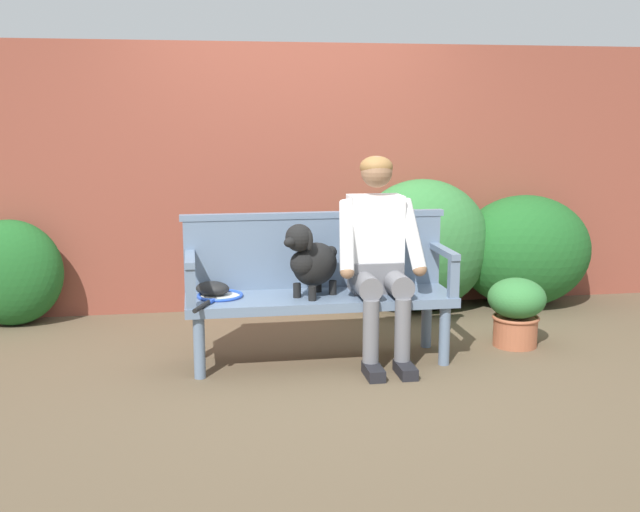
% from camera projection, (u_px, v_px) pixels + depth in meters
% --- Properties ---
extents(ground_plane, '(40.00, 40.00, 0.00)m').
position_uv_depth(ground_plane, '(320.00, 361.00, 4.98)').
color(ground_plane, brown).
extents(brick_garden_fence, '(8.00, 0.30, 2.11)m').
position_uv_depth(brick_garden_fence, '(289.00, 177.00, 6.30)').
color(brick_garden_fence, brown).
rests_on(brick_garden_fence, ground).
extents(hedge_bush_far_left, '(1.11, 0.80, 1.06)m').
position_uv_depth(hedge_bush_far_left, '(421.00, 245.00, 6.17)').
color(hedge_bush_far_left, '#337538').
rests_on(hedge_bush_far_left, ground).
extents(hedge_bush_far_right, '(0.76, 0.48, 0.80)m').
position_uv_depth(hedge_bush_far_right, '(11.00, 273.00, 5.75)').
color(hedge_bush_far_right, '#1E5B23').
rests_on(hedge_bush_far_right, ground).
extents(hedge_bush_mid_right, '(1.11, 0.83, 0.92)m').
position_uv_depth(hedge_bush_mid_right, '(524.00, 251.00, 6.33)').
color(hedge_bush_mid_right, '#1E5B23').
rests_on(hedge_bush_mid_right, ground).
extents(garden_bench, '(1.70, 0.50, 0.44)m').
position_uv_depth(garden_bench, '(320.00, 304.00, 4.91)').
color(garden_bench, slate).
rests_on(garden_bench, ground).
extents(bench_backrest, '(1.74, 0.06, 0.50)m').
position_uv_depth(bench_backrest, '(314.00, 249.00, 5.06)').
color(bench_backrest, slate).
rests_on(bench_backrest, garden_bench).
extents(bench_armrest_left_end, '(0.06, 0.50, 0.28)m').
position_uv_depth(bench_armrest_left_end, '(190.00, 271.00, 4.64)').
color(bench_armrest_left_end, slate).
rests_on(bench_armrest_left_end, garden_bench).
extents(bench_armrest_right_end, '(0.06, 0.50, 0.28)m').
position_uv_depth(bench_armrest_right_end, '(447.00, 262.00, 4.90)').
color(bench_armrest_right_end, slate).
rests_on(bench_armrest_right_end, garden_bench).
extents(person_seated, '(0.56, 0.65, 1.31)m').
position_uv_depth(person_seated, '(378.00, 251.00, 4.89)').
color(person_seated, black).
rests_on(person_seated, ground).
extents(dog_on_bench, '(0.43, 0.41, 0.48)m').
position_uv_depth(dog_on_bench, '(311.00, 260.00, 4.79)').
color(dog_on_bench, black).
rests_on(dog_on_bench, garden_bench).
extents(tennis_racket, '(0.38, 0.58, 0.03)m').
position_uv_depth(tennis_racket, '(219.00, 296.00, 4.81)').
color(tennis_racket, blue).
rests_on(tennis_racket, garden_bench).
extents(baseball_glove, '(0.27, 0.25, 0.09)m').
position_uv_depth(baseball_glove, '(213.00, 289.00, 4.87)').
color(baseball_glove, black).
rests_on(baseball_glove, garden_bench).
extents(potted_plant, '(0.39, 0.39, 0.47)m').
position_uv_depth(potted_plant, '(516.00, 308.00, 5.26)').
color(potted_plant, '#A85B3D').
rests_on(potted_plant, ground).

